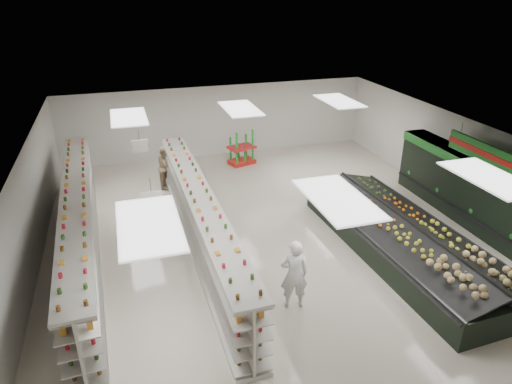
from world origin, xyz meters
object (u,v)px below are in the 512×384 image
object	(u,v)px
shopper_main	(294,274)
shopper_background	(166,167)
gondola_center	(201,224)
soda_endcap	(242,149)
produce_island	(404,238)
gondola_left	(81,228)

from	to	relation	value
shopper_main	shopper_background	size ratio (longest dim) A/B	1.11
gondola_center	soda_endcap	size ratio (longest dim) A/B	7.40
gondola_center	produce_island	world-z (taller)	gondola_center
shopper_background	shopper_main	bearing A→B (deg)	-146.74
produce_island	soda_endcap	world-z (taller)	soda_endcap
gondola_left	gondola_center	xyz separation A→B (m)	(3.40, -0.74, -0.03)
gondola_left	shopper_main	world-z (taller)	gondola_left
gondola_center	soda_endcap	world-z (taller)	gondola_center
gondola_left	soda_endcap	distance (m)	8.68
shopper_main	shopper_background	xyz separation A→B (m)	(-2.10, 8.25, -0.09)
produce_island	shopper_background	xyz separation A→B (m)	(-6.14, 6.92, 0.33)
shopper_background	produce_island	bearing A→B (deg)	-119.49
gondola_center	shopper_main	xyz separation A→B (m)	(1.68, -3.34, 0.09)
gondola_center	soda_endcap	distance (m)	7.21
soda_endcap	shopper_main	world-z (taller)	shopper_main
gondola_left	shopper_main	xyz separation A→B (m)	(5.08, -4.07, 0.06)
gondola_center	shopper_main	size ratio (longest dim) A/B	5.70
gondola_left	shopper_background	bearing A→B (deg)	52.07
gondola_left	shopper_background	size ratio (longest dim) A/B	6.52
produce_island	gondola_left	bearing A→B (deg)	163.22
soda_endcap	gondola_left	bearing A→B (deg)	-138.11
gondola_left	produce_island	world-z (taller)	gondola_left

